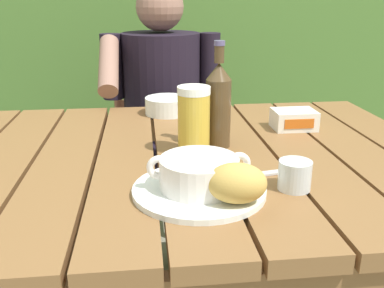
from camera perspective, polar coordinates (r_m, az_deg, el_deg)
The scene contains 13 objects.
dining_table at distance 1.13m, azimuth -0.94°, elevation -5.28°, with size 1.33×0.97×0.75m.
hedge_backdrop at distance 2.72m, azimuth -8.57°, elevation 17.23°, with size 3.85×0.80×2.65m.
chair_near_diner at distance 2.05m, azimuth -4.05°, elevation 0.42°, with size 0.44×0.42×0.92m.
person_eating at distance 1.80m, azimuth -4.02°, elevation 5.49°, with size 0.48×0.47×1.19m.
serving_plate at distance 0.88m, azimuth 0.94°, elevation -6.09°, with size 0.27×0.27×0.01m.
soup_bowl at distance 0.86m, azimuth 0.95°, elevation -3.74°, with size 0.21×0.16×0.07m.
bread_roll at distance 0.81m, azimuth 5.94°, elevation -5.16°, with size 0.12×0.10×0.08m.
beer_glass at distance 1.06m, azimuth 0.24°, elevation 3.11°, with size 0.08×0.08×0.17m.
beer_bottle at distance 1.11m, azimuth 3.50°, elevation 5.35°, with size 0.07×0.07×0.27m.
water_glass_small at distance 0.91m, azimuth 13.43°, elevation -4.03°, with size 0.07×0.07×0.06m.
butter_tub at distance 1.32m, azimuth 13.33°, elevation 3.18°, with size 0.12×0.10×0.06m.
table_knife at distance 0.96m, azimuth 8.16°, elevation -4.05°, with size 0.15×0.05×0.01m.
diner_bowl at distance 1.45m, azimuth -3.31°, elevation 5.09°, with size 0.15×0.15×0.06m.
Camera 1 is at (-0.10, -1.02, 1.13)m, focal length 40.31 mm.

